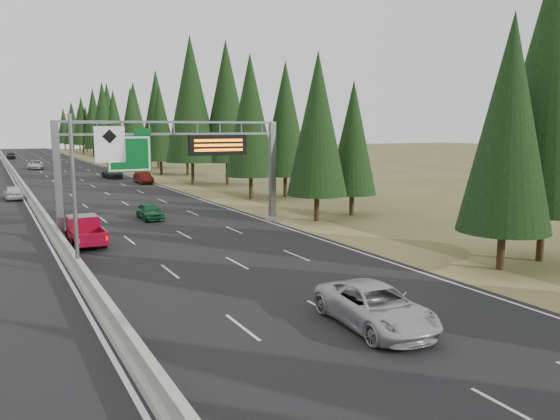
# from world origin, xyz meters

# --- Properties ---
(road) EXTENTS (32.00, 260.00, 0.08)m
(road) POSITION_xyz_m (0.00, 80.00, 0.04)
(road) COLOR black
(road) RESTS_ON ground
(shoulder_right) EXTENTS (3.60, 260.00, 0.06)m
(shoulder_right) POSITION_xyz_m (17.80, 80.00, 0.03)
(shoulder_right) COLOR olive
(shoulder_right) RESTS_ON ground
(median_barrier) EXTENTS (0.70, 260.00, 0.85)m
(median_barrier) POSITION_xyz_m (0.00, 80.00, 0.41)
(median_barrier) COLOR gray
(median_barrier) RESTS_ON road
(sign_gantry) EXTENTS (16.75, 0.98, 7.80)m
(sign_gantry) POSITION_xyz_m (8.92, 34.88, 5.27)
(sign_gantry) COLOR slate
(sign_gantry) RESTS_ON road
(hov_sign_pole) EXTENTS (2.80, 0.50, 8.00)m
(hov_sign_pole) POSITION_xyz_m (0.58, 24.97, 4.72)
(hov_sign_pole) COLOR slate
(hov_sign_pole) RESTS_ON road
(tree_row_right) EXTENTS (11.77, 243.21, 18.93)m
(tree_row_right) POSITION_xyz_m (22.27, 71.01, 9.56)
(tree_row_right) COLOR black
(tree_row_right) RESTS_ON ground
(silver_minivan) EXTENTS (3.00, 5.78, 1.56)m
(silver_minivan) POSITION_xyz_m (8.63, 12.20, 0.86)
(silver_minivan) COLOR #ADADB2
(silver_minivan) RESTS_ON road
(red_pickup) EXTENTS (1.91, 5.35, 1.74)m
(red_pickup) POSITION_xyz_m (1.50, 32.78, 1.04)
(red_pickup) COLOR black
(red_pickup) RESTS_ON road
(car_ahead_green) EXTENTS (1.57, 3.90, 1.33)m
(car_ahead_green) POSITION_xyz_m (7.64, 40.00, 0.74)
(car_ahead_green) COLOR #124F28
(car_ahead_green) RESTS_ON road
(car_ahead_dkred) EXTENTS (1.67, 4.61, 1.51)m
(car_ahead_dkred) POSITION_xyz_m (14.50, 68.75, 0.84)
(car_ahead_dkred) COLOR #4F110B
(car_ahead_dkred) RESTS_ON road
(car_ahead_dkgrey) EXTENTS (2.43, 5.28, 1.50)m
(car_ahead_dkgrey) POSITION_xyz_m (12.42, 78.59, 0.83)
(car_ahead_dkgrey) COLOR black
(car_ahead_dkgrey) RESTS_ON road
(car_ahead_white) EXTENTS (2.99, 5.78, 1.56)m
(car_ahead_white) POSITION_xyz_m (3.99, 102.91, 0.86)
(car_ahead_white) COLOR silver
(car_ahead_white) RESTS_ON road
(car_ahead_far) EXTENTS (2.05, 4.89, 1.65)m
(car_ahead_far) POSITION_xyz_m (1.50, 140.16, 0.91)
(car_ahead_far) COLOR black
(car_ahead_far) RESTS_ON road
(car_onc_white) EXTENTS (1.87, 4.33, 1.46)m
(car_onc_white) POSITION_xyz_m (-1.50, 58.79, 0.81)
(car_onc_white) COLOR silver
(car_onc_white) RESTS_ON road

